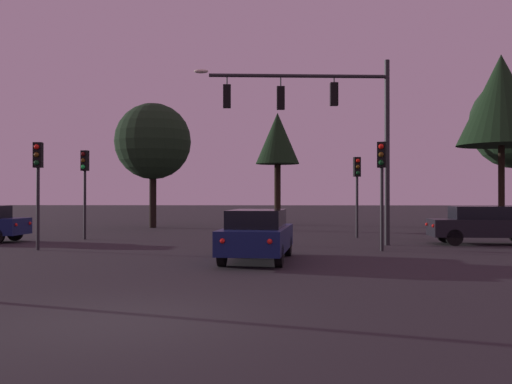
{
  "coord_description": "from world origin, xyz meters",
  "views": [
    {
      "loc": [
        2.4,
        -8.91,
        1.93
      ],
      "look_at": [
        1.48,
        15.63,
        2.09
      ],
      "focal_mm": 40.67,
      "sensor_mm": 36.0,
      "label": 1
    }
  ],
  "objects_px": {
    "traffic_light_far_side": "(357,180)",
    "tree_center_horizon": "(501,100)",
    "car_crossing_left": "(486,224)",
    "tree_right_cluster": "(278,140)",
    "tree_behind_sign": "(153,142)",
    "traffic_light_median": "(382,173)",
    "traffic_light_corner_right": "(85,176)",
    "traffic_light_corner_left": "(38,173)",
    "car_nearside_lane": "(257,234)",
    "traffic_signal_mast_arm": "(325,115)"
  },
  "relations": [
    {
      "from": "tree_behind_sign",
      "to": "tree_right_cluster",
      "type": "distance_m",
      "value": 8.49
    },
    {
      "from": "car_crossing_left",
      "to": "tree_right_cluster",
      "type": "xyz_separation_m",
      "value": [
        -8.27,
        15.3,
        4.89
      ]
    },
    {
      "from": "tree_behind_sign",
      "to": "traffic_light_corner_left",
      "type": "bearing_deg",
      "value": -93.88
    },
    {
      "from": "traffic_light_median",
      "to": "tree_behind_sign",
      "type": "relative_size",
      "value": 0.51
    },
    {
      "from": "traffic_light_corner_left",
      "to": "tree_right_cluster",
      "type": "xyz_separation_m",
      "value": [
        8.52,
        18.36,
        2.95
      ]
    },
    {
      "from": "traffic_light_corner_right",
      "to": "tree_right_cluster",
      "type": "bearing_deg",
      "value": 57.32
    },
    {
      "from": "traffic_light_median",
      "to": "tree_behind_sign",
      "type": "xyz_separation_m",
      "value": [
        -11.19,
        14.35,
        2.49
      ]
    },
    {
      "from": "traffic_light_corner_left",
      "to": "tree_behind_sign",
      "type": "distance_m",
      "value": 14.73
    },
    {
      "from": "traffic_signal_mast_arm",
      "to": "traffic_light_far_side",
      "type": "xyz_separation_m",
      "value": [
        1.78,
        4.06,
        -2.45
      ]
    },
    {
      "from": "car_crossing_left",
      "to": "traffic_light_corner_right",
      "type": "bearing_deg",
      "value": 173.25
    },
    {
      "from": "traffic_light_corner_right",
      "to": "car_crossing_left",
      "type": "relative_size",
      "value": 0.87
    },
    {
      "from": "car_nearside_lane",
      "to": "tree_center_horizon",
      "type": "bearing_deg",
      "value": 44.68
    },
    {
      "from": "traffic_light_corner_right",
      "to": "car_nearside_lane",
      "type": "bearing_deg",
      "value": -45.67
    },
    {
      "from": "traffic_light_corner_right",
      "to": "tree_behind_sign",
      "type": "distance_m",
      "value": 9.78
    },
    {
      "from": "traffic_light_corner_left",
      "to": "car_nearside_lane",
      "type": "bearing_deg",
      "value": -21.24
    },
    {
      "from": "traffic_light_far_side",
      "to": "traffic_light_median",
      "type": "bearing_deg",
      "value": -90.02
    },
    {
      "from": "tree_behind_sign",
      "to": "car_crossing_left",
      "type": "bearing_deg",
      "value": -35.85
    },
    {
      "from": "traffic_light_corner_left",
      "to": "traffic_light_median",
      "type": "distance_m",
      "value": 12.17
    },
    {
      "from": "tree_center_horizon",
      "to": "tree_right_cluster",
      "type": "relative_size",
      "value": 1.18
    },
    {
      "from": "traffic_signal_mast_arm",
      "to": "car_crossing_left",
      "type": "distance_m",
      "value": 7.74
    },
    {
      "from": "car_nearside_lane",
      "to": "tree_behind_sign",
      "type": "distance_m",
      "value": 19.4
    },
    {
      "from": "traffic_light_corner_left",
      "to": "traffic_light_corner_right",
      "type": "bearing_deg",
      "value": 90.23
    },
    {
      "from": "traffic_light_far_side",
      "to": "car_crossing_left",
      "type": "bearing_deg",
      "value": -36.2
    },
    {
      "from": "traffic_light_corner_right",
      "to": "traffic_light_far_side",
      "type": "height_order",
      "value": "traffic_light_corner_right"
    },
    {
      "from": "traffic_light_far_side",
      "to": "tree_behind_sign",
      "type": "xyz_separation_m",
      "value": [
        -11.19,
        8.04,
        2.56
      ]
    },
    {
      "from": "car_crossing_left",
      "to": "tree_center_horizon",
      "type": "bearing_deg",
      "value": 63.37
    },
    {
      "from": "traffic_light_median",
      "to": "car_crossing_left",
      "type": "distance_m",
      "value": 5.8
    },
    {
      "from": "car_crossing_left",
      "to": "tree_behind_sign",
      "type": "relative_size",
      "value": 0.6
    },
    {
      "from": "traffic_signal_mast_arm",
      "to": "car_nearside_lane",
      "type": "height_order",
      "value": "traffic_signal_mast_arm"
    },
    {
      "from": "car_nearside_lane",
      "to": "car_crossing_left",
      "type": "distance_m",
      "value": 10.78
    },
    {
      "from": "car_crossing_left",
      "to": "traffic_light_median",
      "type": "bearing_deg",
      "value": -147.65
    },
    {
      "from": "traffic_light_corner_left",
      "to": "car_crossing_left",
      "type": "relative_size",
      "value": 0.85
    },
    {
      "from": "traffic_light_corner_left",
      "to": "tree_behind_sign",
      "type": "height_order",
      "value": "tree_behind_sign"
    },
    {
      "from": "traffic_light_far_side",
      "to": "tree_behind_sign",
      "type": "bearing_deg",
      "value": 144.29
    },
    {
      "from": "tree_behind_sign",
      "to": "tree_right_cluster",
      "type": "xyz_separation_m",
      "value": [
        7.54,
        3.88,
        0.47
      ]
    },
    {
      "from": "traffic_light_median",
      "to": "tree_center_horizon",
      "type": "bearing_deg",
      "value": 48.35
    },
    {
      "from": "traffic_light_median",
      "to": "tree_right_cluster",
      "type": "relative_size",
      "value": 0.51
    },
    {
      "from": "traffic_light_corner_left",
      "to": "tree_right_cluster",
      "type": "bearing_deg",
      "value": 65.11
    },
    {
      "from": "traffic_light_corner_right",
      "to": "traffic_light_median",
      "type": "height_order",
      "value": "traffic_light_corner_right"
    },
    {
      "from": "traffic_light_far_side",
      "to": "tree_center_horizon",
      "type": "xyz_separation_m",
      "value": [
        7.22,
        1.82,
        3.93
      ]
    },
    {
      "from": "traffic_signal_mast_arm",
      "to": "traffic_light_median",
      "type": "height_order",
      "value": "traffic_signal_mast_arm"
    },
    {
      "from": "traffic_light_median",
      "to": "car_nearside_lane",
      "type": "relative_size",
      "value": 0.8
    },
    {
      "from": "traffic_light_median",
      "to": "tree_behind_sign",
      "type": "distance_m",
      "value": 18.36
    },
    {
      "from": "traffic_light_corner_left",
      "to": "traffic_light_far_side",
      "type": "xyz_separation_m",
      "value": [
        12.17,
        6.44,
        -0.09
      ]
    },
    {
      "from": "tree_behind_sign",
      "to": "traffic_light_far_side",
      "type": "bearing_deg",
      "value": -35.71
    },
    {
      "from": "traffic_light_far_side",
      "to": "tree_right_cluster",
      "type": "xyz_separation_m",
      "value": [
        -3.65,
        11.92,
        3.03
      ]
    },
    {
      "from": "traffic_light_corner_right",
      "to": "tree_right_cluster",
      "type": "height_order",
      "value": "tree_right_cluster"
    },
    {
      "from": "tree_center_horizon",
      "to": "tree_behind_sign",
      "type": "bearing_deg",
      "value": 161.32
    },
    {
      "from": "car_nearside_lane",
      "to": "traffic_light_corner_left",
      "type": "bearing_deg",
      "value": 158.76
    },
    {
      "from": "tree_behind_sign",
      "to": "tree_right_cluster",
      "type": "height_order",
      "value": "tree_behind_sign"
    }
  ]
}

